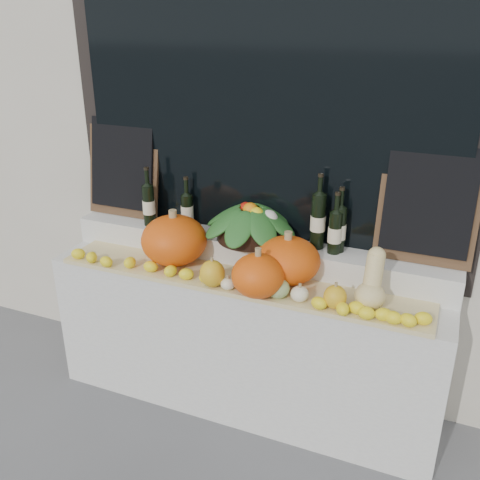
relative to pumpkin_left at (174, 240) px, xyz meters
name	(u,v)px	position (x,y,z in m)	size (l,w,h in m)	color
storefront_facade	(292,13)	(0.41, 0.79, 1.20)	(7.00, 0.94, 4.50)	beige
display_sill	(245,339)	(0.41, 0.07, -0.61)	(2.30, 0.55, 0.88)	silver
rear_tier	(255,251)	(0.41, 0.22, -0.09)	(2.30, 0.25, 0.16)	silver
straw_bedding	(237,281)	(0.41, -0.06, -0.16)	(2.10, 0.32, 0.03)	tan
pumpkin_left	(174,240)	(0.00, 0.00, 0.00)	(0.38, 0.38, 0.29)	#EC560C
pumpkin_right	(287,260)	(0.67, 0.03, -0.02)	(0.35, 0.35, 0.25)	#EC560C
pumpkin_center	(258,276)	(0.58, -0.18, -0.03)	(0.27, 0.27, 0.23)	#EC560C
butternut_squash	(372,284)	(1.14, -0.06, -0.02)	(0.15, 0.21, 0.29)	#E0C783
decorative_gourds	(258,284)	(0.58, -0.17, -0.08)	(0.78, 0.15, 0.17)	#386F21
lemon_heap	(228,283)	(0.41, -0.17, -0.11)	(2.20, 0.16, 0.06)	yellow
produce_bowl	(250,221)	(0.39, 0.20, 0.10)	(0.58, 0.58, 0.23)	black
wine_bottle_far_left	(149,205)	(-0.27, 0.17, 0.12)	(0.08, 0.08, 0.37)	black
wine_bottle_near_left	(187,210)	(-0.04, 0.25, 0.10)	(0.08, 0.08, 0.31)	black
wine_bottle_tall	(318,221)	(0.78, 0.23, 0.15)	(0.08, 0.08, 0.43)	black
wine_bottle_near_right	(339,229)	(0.90, 0.23, 0.12)	(0.08, 0.08, 0.37)	black
wine_bottle_far_right	(335,232)	(0.88, 0.20, 0.11)	(0.08, 0.08, 0.35)	black
chalkboard_left	(123,166)	(-0.51, 0.28, 0.31)	(0.50, 0.13, 0.61)	#4C331E
chalkboard_right	(429,203)	(1.33, 0.28, 0.31)	(0.50, 0.13, 0.61)	#4C331E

